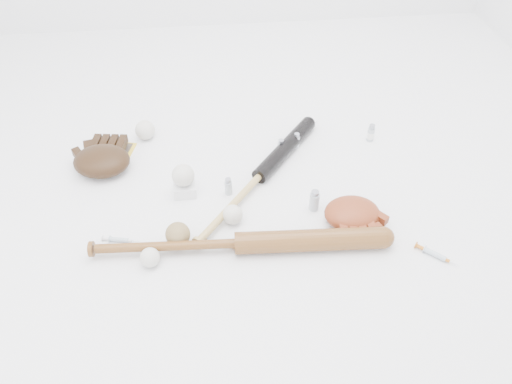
{
  "coord_description": "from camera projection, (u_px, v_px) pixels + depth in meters",
  "views": [
    {
      "loc": [
        -0.12,
        -1.27,
        1.27
      ],
      "look_at": [
        0.02,
        0.01,
        0.06
      ],
      "focal_mm": 35.0,
      "sensor_mm": 36.0,
      "label": 1
    }
  ],
  "objects": [
    {
      "name": "baseball_left",
      "position": [
        150.0,
        257.0,
        1.58
      ],
      "size": [
        0.06,
        0.06,
        0.06
      ],
      "primitive_type": "sphere",
      "color": "silver",
      "rests_on": "ground"
    },
    {
      "name": "glove_tan",
      "position": [
        352.0,
        213.0,
        1.71
      ],
      "size": [
        0.23,
        0.23,
        0.08
      ],
      "primitive_type": null,
      "rotation": [
        0.0,
        0.0,
        3.15
      ],
      "color": "maroon",
      "rests_on": "ground"
    },
    {
      "name": "vial_3",
      "position": [
        314.0,
        200.0,
        1.76
      ],
      "size": [
        0.04,
        0.04,
        0.08
      ],
      "primitive_type": "cylinder",
      "color": "#ADB6BE",
      "rests_on": "ground"
    },
    {
      "name": "bat_dark",
      "position": [
        260.0,
        176.0,
        1.87
      ],
      "size": [
        0.56,
        0.69,
        0.06
      ],
      "primitive_type": null,
      "rotation": [
        0.0,
        0.0,
        0.91
      ],
      "color": "black",
      "rests_on": "ground"
    },
    {
      "name": "syringe_1",
      "position": [
        217.0,
        242.0,
        1.66
      ],
      "size": [
        0.15,
        0.07,
        0.02
      ],
      "primitive_type": null,
      "rotation": [
        0.0,
        0.0,
        2.8
      ],
      "color": "#ADBCC6",
      "rests_on": "ground"
    },
    {
      "name": "baseball_on_pedestal",
      "position": [
        183.0,
        175.0,
        1.79
      ],
      "size": [
        0.08,
        0.08,
        0.08
      ],
      "primitive_type": "sphere",
      "color": "silver",
      "rests_on": "pedestal"
    },
    {
      "name": "pedestal",
      "position": [
        185.0,
        188.0,
        1.83
      ],
      "size": [
        0.08,
        0.08,
        0.04
      ],
      "primitive_type": "cube",
      "rotation": [
        0.0,
        0.0,
        0.04
      ],
      "color": "white",
      "rests_on": "ground"
    },
    {
      "name": "trading_card",
      "position": [
        125.0,
        150.0,
        2.03
      ],
      "size": [
        0.09,
        0.11,
        0.01
      ],
      "primitive_type": "cube",
      "rotation": [
        0.0,
        0.0,
        -0.26
      ],
      "color": "gold",
      "rests_on": "ground"
    },
    {
      "name": "baseball_upper",
      "position": [
        145.0,
        130.0,
        2.06
      ],
      "size": [
        0.08,
        0.08,
        0.08
      ],
      "primitive_type": "sphere",
      "color": "silver",
      "rests_on": "ground"
    },
    {
      "name": "syringe_3",
      "position": [
        435.0,
        254.0,
        1.62
      ],
      "size": [
        0.14,
        0.13,
        0.02
      ],
      "primitive_type": null,
      "rotation": [
        0.0,
        0.0,
        -0.75
      ],
      "color": "#ADBCC6",
      "rests_on": "ground"
    },
    {
      "name": "syringe_2",
      "position": [
        306.0,
        128.0,
        2.13
      ],
      "size": [
        0.13,
        0.12,
        0.02
      ],
      "primitive_type": null,
      "rotation": [
        0.0,
        0.0,
        0.7
      ],
      "color": "#ADBCC6",
      "rests_on": "ground"
    },
    {
      "name": "baseball_aged",
      "position": [
        178.0,
        234.0,
        1.64
      ],
      "size": [
        0.08,
        0.08,
        0.08
      ],
      "primitive_type": "sphere",
      "color": "olive",
      "rests_on": "ground"
    },
    {
      "name": "bat_wood",
      "position": [
        238.0,
        243.0,
        1.62
      ],
      "size": [
        1.01,
        0.13,
        0.07
      ],
      "primitive_type": null,
      "rotation": [
        0.0,
        0.0,
        -0.05
      ],
      "color": "brown",
      "rests_on": "ground"
    },
    {
      "name": "glove_dark",
      "position": [
        102.0,
        161.0,
        1.91
      ],
      "size": [
        0.29,
        0.29,
        0.09
      ],
      "primitive_type": null,
      "rotation": [
        0.0,
        0.0,
        -0.15
      ],
      "color": "black",
      "rests_on": "ground"
    },
    {
      "name": "baseball_mid",
      "position": [
        233.0,
        215.0,
        1.72
      ],
      "size": [
        0.07,
        0.07,
        0.07
      ],
      "primitive_type": "sphere",
      "color": "silver",
      "rests_on": "ground"
    },
    {
      "name": "vial_2",
      "position": [
        281.0,
        147.0,
        1.99
      ],
      "size": [
        0.03,
        0.03,
        0.07
      ],
      "primitive_type": "cylinder",
      "color": "#ADB6BE",
      "rests_on": "ground"
    },
    {
      "name": "vial_0",
      "position": [
        371.0,
        133.0,
        2.06
      ],
      "size": [
        0.03,
        0.03,
        0.08
      ],
      "primitive_type": "cylinder",
      "color": "#ADB6BE",
      "rests_on": "ground"
    },
    {
      "name": "vial_4",
      "position": [
        228.0,
        186.0,
        1.82
      ],
      "size": [
        0.03,
        0.03,
        0.07
      ],
      "primitive_type": "cylinder",
      "color": "#ADB6BE",
      "rests_on": "ground"
    },
    {
      "name": "syringe_0",
      "position": [
        119.0,
        240.0,
        1.67
      ],
      "size": [
        0.14,
        0.05,
        0.02
      ],
      "primitive_type": null,
      "rotation": [
        0.0,
        0.0,
        -0.22
      ],
      "color": "#ADBCC6",
      "rests_on": "ground"
    },
    {
      "name": "vial_1",
      "position": [
        297.0,
        140.0,
        2.03
      ],
      "size": [
        0.03,
        0.03,
        0.07
      ],
      "primitive_type": "cylinder",
      "color": "#ADB6BE",
      "rests_on": "ground"
    }
  ]
}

